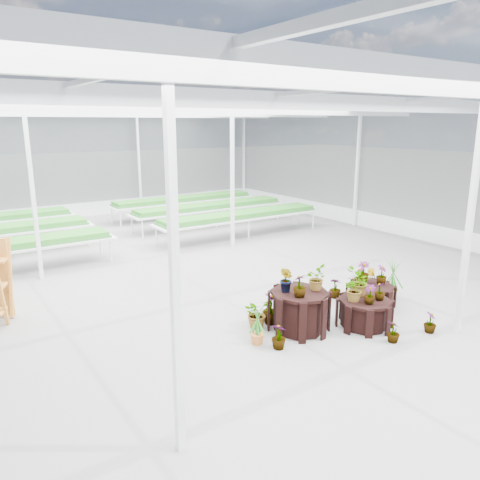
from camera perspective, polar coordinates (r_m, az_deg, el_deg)
ground_plane at (r=10.81m, az=-2.65°, el=-7.50°), size 24.00×24.00×0.00m
greenhouse_shell at (r=10.21m, az=-2.79°, el=4.33°), size 18.00×24.00×4.50m
steel_frame at (r=10.21m, az=-2.79°, el=4.33°), size 18.00×24.00×4.50m
nursery_benches at (r=17.02m, az=-15.42°, el=1.49°), size 16.00×7.00×0.84m
plinth_tall at (r=9.31m, az=7.20°, el=-8.58°), size 1.39×1.39×0.81m
plinth_mid at (r=9.77m, az=14.90°, el=-8.61°), size 1.21×1.21×0.57m
plinth_low at (r=10.92m, az=15.62°, el=-6.48°), size 1.06×1.06×0.47m
nursery_plants at (r=9.80m, az=10.61°, el=-6.49°), size 4.56×2.77×1.32m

